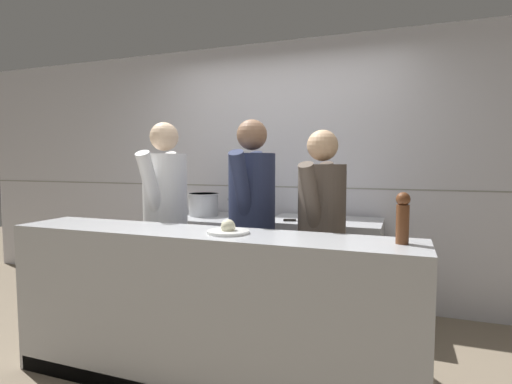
{
  "coord_description": "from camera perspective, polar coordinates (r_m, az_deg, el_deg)",
  "views": [
    {
      "loc": [
        1.18,
        -2.33,
        1.4
      ],
      "look_at": [
        0.01,
        0.8,
        1.15
      ],
      "focal_mm": 28.0,
      "sensor_mm": 36.0,
      "label": 1
    }
  ],
  "objects": [
    {
      "name": "wall_back_tiled",
      "position": [
        4.09,
        3.64,
        2.88
      ],
      "size": [
        8.0,
        0.06,
        2.6
      ],
      "color": "silver",
      "rests_on": "ground_plane"
    },
    {
      "name": "plated_dish_main",
      "position": [
        2.35,
        -4.01,
        -5.43
      ],
      "size": [
        0.25,
        0.25,
        0.09
      ],
      "color": "white",
      "rests_on": "pass_counter"
    },
    {
      "name": "pepper_mill",
      "position": [
        2.16,
        20.22,
        -3.35
      ],
      "size": [
        0.07,
        0.07,
        0.27
      ],
      "color": "brown",
      "rests_on": "pass_counter"
    },
    {
      "name": "chefs_knife",
      "position": [
        3.49,
        6.27,
        -4.07
      ],
      "size": [
        0.34,
        0.14,
        0.02
      ],
      "color": "#B7BABF",
      "rests_on": "prep_counter"
    },
    {
      "name": "ground_plane",
      "position": [
        2.97,
        -6.14,
        -23.92
      ],
      "size": [
        14.0,
        14.0,
        0.0
      ],
      "primitive_type": "plane",
      "color": "#7F705B"
    },
    {
      "name": "prep_counter",
      "position": [
        3.7,
        9.75,
        -10.82
      ],
      "size": [
        0.99,
        0.65,
        0.89
      ],
      "color": "#B7BABF",
      "rests_on": "ground_plane"
    },
    {
      "name": "stock_pot",
      "position": [
        4.02,
        -7.52,
        -1.7
      ],
      "size": [
        0.31,
        0.31,
        0.22
      ],
      "color": "#B7BABF",
      "rests_on": "oven_range"
    },
    {
      "name": "sauce_pot",
      "position": [
        3.86,
        -1.89,
        -2.22
      ],
      "size": [
        0.3,
        0.3,
        0.18
      ],
      "color": "#2D2D33",
      "rests_on": "oven_range"
    },
    {
      "name": "chef_head_cook",
      "position": [
        3.3,
        -12.8,
        -3.6
      ],
      "size": [
        0.38,
        0.75,
        1.72
      ],
      "rotation": [
        0.0,
        0.0,
        0.08
      ],
      "color": "black",
      "rests_on": "ground_plane"
    },
    {
      "name": "oven_range",
      "position": [
        4.0,
        -4.87,
        -9.7
      ],
      "size": [
        0.91,
        0.71,
        0.87
      ],
      "color": "#38383D",
      "rests_on": "ground_plane"
    },
    {
      "name": "chef_line",
      "position": [
        2.83,
        9.33,
        -5.92
      ],
      "size": [
        0.38,
        0.71,
        1.62
      ],
      "rotation": [
        0.0,
        0.0,
        -0.15
      ],
      "color": "black",
      "rests_on": "ground_plane"
    },
    {
      "name": "pass_counter",
      "position": [
        2.56,
        -7.62,
        -16.62
      ],
      "size": [
        2.56,
        0.45,
        0.98
      ],
      "color": "#B7BABF",
      "rests_on": "ground_plane"
    },
    {
      "name": "chef_sous",
      "position": [
        3.0,
        -0.59,
        -4.27
      ],
      "size": [
        0.36,
        0.75,
        1.72
      ],
      "rotation": [
        0.0,
        0.0,
        0.03
      ],
      "color": "black",
      "rests_on": "ground_plane"
    }
  ]
}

